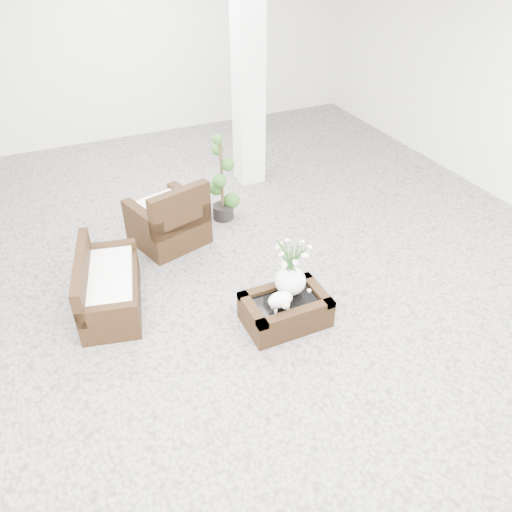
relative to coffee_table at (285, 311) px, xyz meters
name	(u,v)px	position (x,y,z in m)	size (l,w,h in m)	color
ground	(253,294)	(-0.13, 0.58, -0.16)	(11.00, 11.00, 0.00)	gray
column	(248,72)	(1.07, 3.38, 1.59)	(0.40, 0.40, 3.50)	white
coffee_table	(285,311)	(0.00, 0.00, 0.00)	(0.90, 0.60, 0.31)	#331F0F
sheep_figurine	(280,301)	(-0.12, -0.10, 0.26)	(0.28, 0.23, 0.21)	white
planter_narcissus	(291,263)	(0.10, 0.10, 0.56)	(0.44, 0.44, 0.80)	white
tealight	(309,290)	(0.30, 0.02, 0.17)	(0.04, 0.04, 0.03)	white
armchair	(167,212)	(-0.70, 2.10, 0.30)	(0.86, 0.83, 0.92)	#331F0F
loveseat	(109,281)	(-1.67, 1.08, 0.19)	(1.29, 0.62, 0.69)	#331F0F
topiary	(222,178)	(0.20, 2.37, 0.49)	(0.34, 0.34, 1.28)	#254D19
shopper	(247,101)	(1.75, 5.00, 0.58)	(0.54, 0.35, 1.48)	navy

